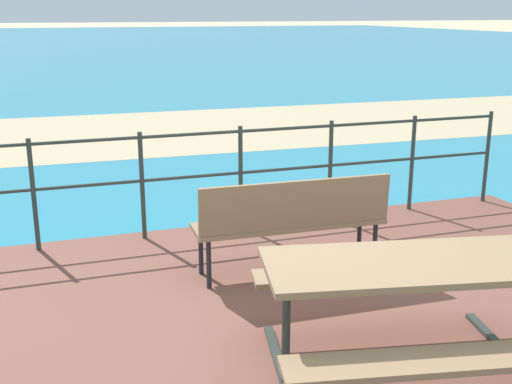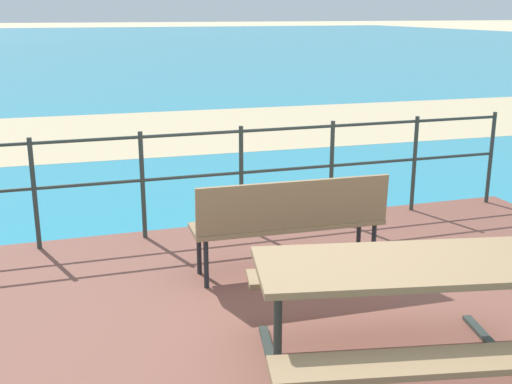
# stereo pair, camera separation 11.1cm
# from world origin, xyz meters

# --- Properties ---
(ground_plane) EXTENTS (240.00, 240.00, 0.00)m
(ground_plane) POSITION_xyz_m (0.00, 0.00, 0.00)
(ground_plane) COLOR beige
(patio_paving) EXTENTS (6.40, 5.20, 0.06)m
(patio_paving) POSITION_xyz_m (0.00, 0.00, 0.03)
(patio_paving) COLOR brown
(patio_paving) RESTS_ON ground
(sea_water) EXTENTS (90.00, 90.00, 0.01)m
(sea_water) POSITION_xyz_m (0.00, 40.00, 0.01)
(sea_water) COLOR teal
(sea_water) RESTS_ON ground
(beach_strip) EXTENTS (54.10, 5.91, 0.01)m
(beach_strip) POSITION_xyz_m (0.00, 8.40, 0.01)
(beach_strip) COLOR tan
(beach_strip) RESTS_ON ground
(picnic_table) EXTENTS (1.95, 1.70, 0.76)m
(picnic_table) POSITION_xyz_m (0.11, -0.55, 0.63)
(picnic_table) COLOR #8C704C
(picnic_table) RESTS_ON patio_paving
(park_bench) EXTENTS (1.62, 0.46, 0.84)m
(park_bench) POSITION_xyz_m (0.04, 1.13, 0.57)
(park_bench) COLOR #8C704C
(park_bench) RESTS_ON patio_paving
(railing_fence) EXTENTS (5.94, 0.04, 1.05)m
(railing_fence) POSITION_xyz_m (0.00, 2.42, 0.70)
(railing_fence) COLOR #2D3833
(railing_fence) RESTS_ON patio_paving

